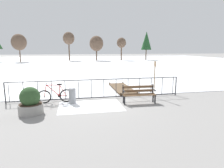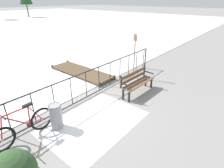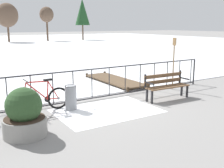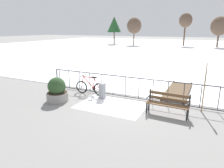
{
  "view_description": "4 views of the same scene",
  "coord_description": "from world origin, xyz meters",
  "px_view_note": "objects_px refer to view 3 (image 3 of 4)",
  "views": [
    {
      "loc": [
        -1.23,
        -9.94,
        2.66
      ],
      "look_at": [
        0.61,
        -0.82,
        0.94
      ],
      "focal_mm": 31.09,
      "sensor_mm": 36.0,
      "label": 1
    },
    {
      "loc": [
        -3.5,
        -4.35,
        3.33
      ],
      "look_at": [
        0.83,
        -0.78,
        0.65
      ],
      "focal_mm": 28.73,
      "sensor_mm": 36.0,
      "label": 2
    },
    {
      "loc": [
        -4.41,
        -7.77,
        2.48
      ],
      "look_at": [
        0.14,
        -0.5,
        0.6
      ],
      "focal_mm": 43.87,
      "sensor_mm": 36.0,
      "label": 3
    },
    {
      "loc": [
        3.17,
        -8.71,
        3.24
      ],
      "look_at": [
        -0.81,
        -0.5,
        0.76
      ],
      "focal_mm": 32.7,
      "sensor_mm": 36.0,
      "label": 4
    }
  ],
  "objects_px": {
    "planter_with_shrub": "(24,115)",
    "trash_bin": "(71,97)",
    "oar_upright": "(174,60)",
    "bicycle_near_railing": "(41,99)",
    "park_bench": "(166,84)"
  },
  "relations": [
    {
      "from": "planter_with_shrub",
      "to": "trash_bin",
      "type": "xyz_separation_m",
      "value": [
        1.67,
        1.26,
        -0.13
      ]
    },
    {
      "from": "planter_with_shrub",
      "to": "oar_upright",
      "type": "height_order",
      "value": "oar_upright"
    },
    {
      "from": "planter_with_shrub",
      "to": "oar_upright",
      "type": "xyz_separation_m",
      "value": [
        6.07,
        1.57,
        0.64
      ]
    },
    {
      "from": "bicycle_near_railing",
      "to": "park_bench",
      "type": "height_order",
      "value": "bicycle_near_railing"
    },
    {
      "from": "trash_bin",
      "to": "oar_upright",
      "type": "bearing_deg",
      "value": 3.99
    },
    {
      "from": "bicycle_near_railing",
      "to": "planter_with_shrub",
      "type": "bearing_deg",
      "value": -119.75
    },
    {
      "from": "park_bench",
      "to": "oar_upright",
      "type": "distance_m",
      "value": 1.62
    },
    {
      "from": "park_bench",
      "to": "trash_bin",
      "type": "bearing_deg",
      "value": 169.46
    },
    {
      "from": "park_bench",
      "to": "planter_with_shrub",
      "type": "height_order",
      "value": "planter_with_shrub"
    },
    {
      "from": "planter_with_shrub",
      "to": "park_bench",
      "type": "bearing_deg",
      "value": 7.75
    },
    {
      "from": "park_bench",
      "to": "oar_upright",
      "type": "bearing_deg",
      "value": 37.05
    },
    {
      "from": "planter_with_shrub",
      "to": "trash_bin",
      "type": "height_order",
      "value": "planter_with_shrub"
    },
    {
      "from": "bicycle_near_railing",
      "to": "planter_with_shrub",
      "type": "xyz_separation_m",
      "value": [
        -0.86,
        -1.5,
        0.13
      ]
    },
    {
      "from": "bicycle_near_railing",
      "to": "oar_upright",
      "type": "relative_size",
      "value": 0.86
    },
    {
      "from": "oar_upright",
      "to": "park_bench",
      "type": "bearing_deg",
      "value": -142.95
    }
  ]
}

